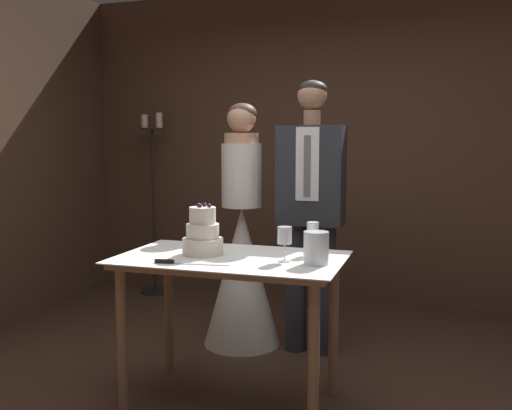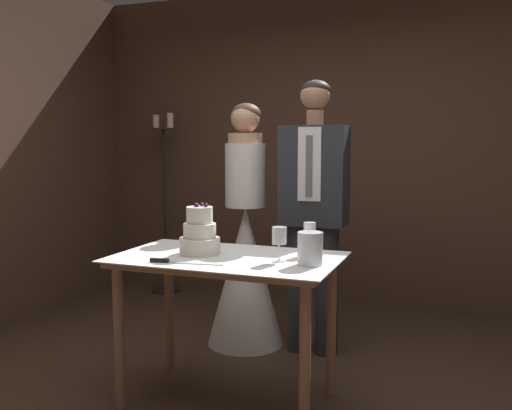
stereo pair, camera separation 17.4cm
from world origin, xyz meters
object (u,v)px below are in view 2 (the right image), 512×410
Objects in this scene: bride at (246,258)px; wine_glass_middle at (310,232)px; cake_table at (227,277)px; hurricane_candle at (310,249)px; wine_glass_near at (279,237)px; groom at (314,204)px; candle_stand at (165,210)px; tiered_cake at (200,235)px; cake_knife at (172,261)px.

wine_glass_middle is at bearing -46.92° from bride.
cake_table is 0.51m from hurricane_candle.
wine_glass_near is 1.12m from bride.
candle_stand is at bearing 148.55° from groom.
tiered_cake reaches higher than wine_glass_near.
tiered_cake is 1.56× the size of wine_glass_near.
cake_knife is at bearing -156.61° from wine_glass_near.
cake_table is at bearing 43.97° from cake_knife.
bride reaches higher than wine_glass_near.
groom reaches higher than tiered_cake.
cake_knife is at bearing -59.61° from candle_stand.
bride is (-0.08, 0.88, -0.30)m from tiered_cake.
tiered_cake is at bearing 174.40° from wine_glass_near.
groom is (0.41, 0.88, 0.09)m from tiered_cake.
tiered_cake reaches higher than hurricane_candle.
tiered_cake reaches higher than cake_table.
cake_table is at bearing 173.56° from wine_glass_near.
hurricane_candle is 0.10× the size of candle_stand.
cake_knife is (-0.03, -0.26, -0.10)m from tiered_cake.
groom is (-0.23, 0.94, 0.12)m from hurricane_candle.
tiered_cake is at bearing 174.53° from hurricane_candle.
wine_glass_near is 0.11× the size of candle_stand.
wine_glass_near is at bearing -6.44° from cake_table.
groom reaches higher than cake_table.
wine_glass_near is 1.01× the size of wine_glass_middle.
candle_stand is at bearing 132.13° from wine_glass_near.
candle_stand reaches higher than cake_knife.
candle_stand is at bearing 124.25° from tiered_cake.
tiered_cake reaches higher than cake_knife.
cake_knife is 0.23× the size of candle_stand.
cake_knife is 2.35× the size of hurricane_candle.
cake_knife is at bearing -87.59° from bride.
hurricane_candle is 0.10× the size of bride.
cake_table is 0.34m from cake_knife.
cake_table is 6.74× the size of wine_glass_middle.
bride is (-0.72, 0.94, -0.28)m from hurricane_candle.
cake_knife is 0.70m from hurricane_candle.
wine_glass_middle is 2.58m from candle_stand.
cake_table is 0.28m from tiered_cake.
cake_table is at bearing -4.07° from tiered_cake.
cake_knife is at bearing -96.11° from tiered_cake.
wine_glass_near is 2.68m from candle_stand.
hurricane_candle is at bearing -5.97° from cake_table.
bride is 0.63m from groom.
cake_table is 2.45m from candle_stand.
groom is at bearing 74.58° from cake_table.
groom is (0.25, 0.89, 0.32)m from cake_table.
groom is (0.49, -0.00, 0.40)m from bride.
candle_stand reaches higher than wine_glass_middle.
candle_stand is (-1.73, 1.06, -0.23)m from groom.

